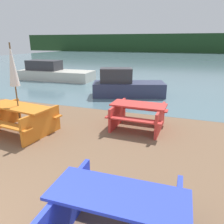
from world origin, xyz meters
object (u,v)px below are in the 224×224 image
object	(u,v)px
picnic_table_blue	(118,213)
umbrella_white	(12,66)
boat_second	(54,73)
picnic_table_red	(138,114)
picnic_table_orange	(20,116)
boat	(126,86)

from	to	relation	value
picnic_table_blue	umbrella_white	world-z (taller)	umbrella_white
umbrella_white	picnic_table_blue	bearing A→B (deg)	-33.83
umbrella_white	boat_second	xyz separation A→B (m)	(-4.17, 7.89, -1.40)
picnic_table_blue	picnic_table_red	distance (m)	3.95
picnic_table_orange	boat	size ratio (longest dim) A/B	0.58
boat_second	picnic_table_red	bearing A→B (deg)	-43.53
picnic_table_red	boat	xyz separation A→B (m)	(-1.46, 3.74, 0.03)
picnic_table_blue	boat	xyz separation A→B (m)	(-2.10, 7.63, 0.03)
umbrella_white	boat	bearing A→B (deg)	72.82
boat	boat_second	distance (m)	6.38
picnic_table_red	boat	bearing A→B (deg)	111.33
boat_second	picnic_table_orange	bearing A→B (deg)	-63.82
picnic_table_blue	umbrella_white	xyz separation A→B (m)	(-3.69, 2.47, 1.41)
umbrella_white	boat_second	size ratio (longest dim) A/B	0.49
picnic_table_blue	picnic_table_red	bearing A→B (deg)	99.29
picnic_table_blue	umbrella_white	size ratio (longest dim) A/B	0.71
umbrella_white	boat	xyz separation A→B (m)	(1.59, 5.16, -1.38)
picnic_table_blue	picnic_table_orange	world-z (taller)	picnic_table_orange
umbrella_white	boat	world-z (taller)	umbrella_white
picnic_table_orange	umbrella_white	bearing A→B (deg)	-90.00
picnic_table_orange	boat_second	distance (m)	8.93
picnic_table_red	umbrella_white	xyz separation A→B (m)	(-3.06, -1.42, 1.41)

